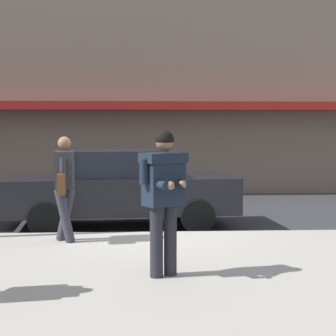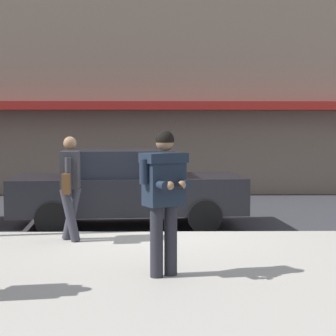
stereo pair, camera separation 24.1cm
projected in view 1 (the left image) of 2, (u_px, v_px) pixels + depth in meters
The scene contains 7 objects.
ground_plane at pixel (138, 237), 10.12m from camera, with size 80.00×80.00×0.00m, color #333338.
sidewalk at pixel (215, 274), 7.33m from camera, with size 32.00×5.30×0.14m, color #A8A399.
curb_paint_line at pixel (193, 236), 10.22m from camera, with size 28.00×0.12×0.01m, color silver.
storefront_facade at pixel (168, 32), 18.26m from camera, with size 28.00×4.70×10.21m.
parked_sedan_mid at pixel (118, 188), 11.10m from camera, with size 4.63×2.19×1.54m.
man_texting_on_phone at pixel (164, 187), 6.87m from camera, with size 0.63×0.65×1.81m.
pedestrian_with_bag at pixel (65, 182), 9.00m from camera, with size 0.33×0.72×1.70m.
Camera 1 is at (0.01, -10.02, 1.98)m, focal length 60.00 mm.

